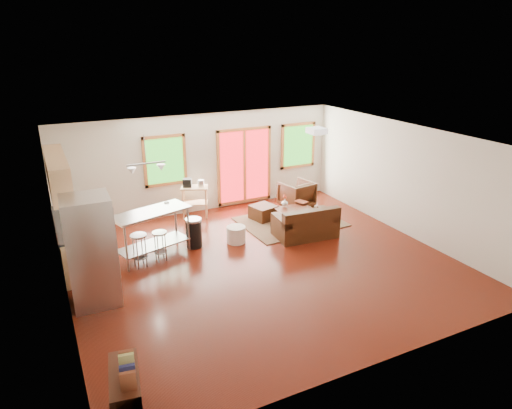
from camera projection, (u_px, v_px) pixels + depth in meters
name	position (u px, v px, depth m)	size (l,w,h in m)	color
floor	(262.00, 264.00, 9.48)	(7.50, 7.00, 0.02)	#3B0E06
ceiling	(263.00, 139.00, 8.58)	(7.50, 7.00, 0.02)	silver
back_wall	(202.00, 163.00, 11.99)	(7.50, 0.02, 2.60)	beige
left_wall	(58.00, 239.00, 7.47)	(0.02, 7.00, 2.60)	beige
right_wall	(407.00, 180.00, 10.59)	(0.02, 7.00, 2.60)	beige
front_wall	(382.00, 286.00, 6.07)	(7.50, 0.02, 2.60)	beige
window_left	(165.00, 161.00, 11.46)	(1.10, 0.05, 1.30)	#1E5816
french_doors	(244.00, 166.00, 12.51)	(1.60, 0.05, 2.10)	#B51319
window_right	(298.00, 145.00, 13.08)	(1.10, 0.05, 1.30)	#1E5816
rug	(290.00, 222.00, 11.58)	(2.43, 1.87, 0.02)	#465938
loveseat	(306.00, 225.00, 10.64)	(1.48, 0.91, 0.76)	black
coffee_table	(293.00, 210.00, 11.52)	(0.95, 0.62, 0.36)	#3B1A0E
armchair	(297.00, 193.00, 12.48)	(0.79, 0.74, 0.81)	black
ottoman	(263.00, 213.00, 11.69)	(0.56, 0.56, 0.38)	black
pouf	(236.00, 234.00, 10.39)	(0.43, 0.43, 0.38)	silver
vase	(285.00, 202.00, 11.53)	(0.20, 0.21, 0.29)	silver
book	(299.00, 198.00, 11.67)	(0.23, 0.03, 0.31)	brown
cabinets	(70.00, 222.00, 9.14)	(0.64, 2.24, 2.30)	tan
refrigerator	(92.00, 251.00, 7.77)	(0.83, 0.79, 1.96)	#B7BABC
island	(152.00, 226.00, 9.54)	(1.74, 1.08, 1.03)	#B7BABC
cup	(167.00, 204.00, 9.91)	(0.12, 0.10, 0.12)	silver
bar_stool_a	(139.00, 243.00, 9.16)	(0.39, 0.39, 0.71)	#B7BABC
bar_stool_b	(160.00, 239.00, 9.43)	(0.33, 0.33, 0.65)	#B7BABC
trash_can	(194.00, 233.00, 10.12)	(0.39, 0.39, 0.67)	black
kitchen_cart	(194.00, 191.00, 11.70)	(0.79, 0.67, 1.04)	tan
bookshelf	(127.00, 399.00, 5.37)	(0.46, 0.91, 1.02)	#3B1A0E
ceiling_flush	(317.00, 131.00, 9.77)	(0.35, 0.35, 0.12)	white
pendant_light	(147.00, 168.00, 9.30)	(0.80, 0.18, 0.79)	gray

